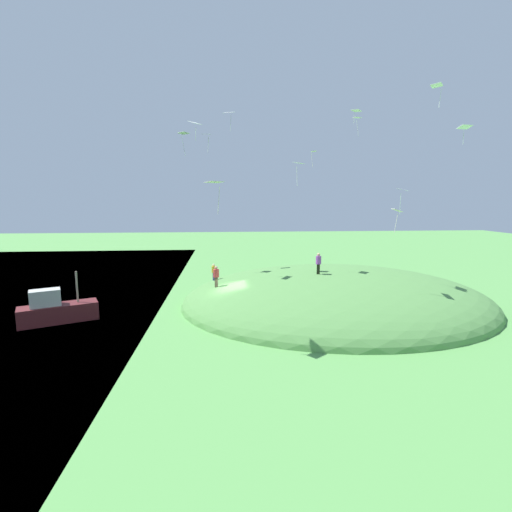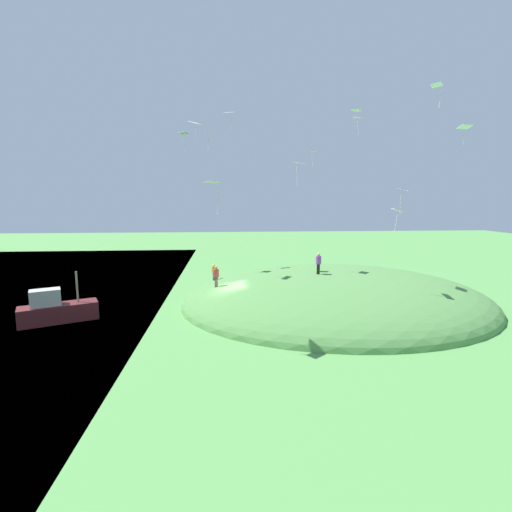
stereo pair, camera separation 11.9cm
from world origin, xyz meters
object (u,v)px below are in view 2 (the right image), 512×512
(kite_9, at_px, (437,86))
(kite_11, at_px, (184,134))
(boat_on_lake, at_px, (56,310))
(kite_12, at_px, (403,191))
(kite_2, at_px, (207,135))
(kite_5, at_px, (397,211))
(person_walking_path, at_px, (318,261))
(kite_3, at_px, (195,123))
(person_watching_kites, at_px, (216,274))
(kite_6, at_px, (465,127))
(kite_1, at_px, (214,184))
(kite_10, at_px, (299,164))
(kite_0, at_px, (229,113))
(kite_4, at_px, (358,119))
(kite_8, at_px, (356,111))
(person_with_child, at_px, (214,270))
(kite_7, at_px, (314,152))

(kite_9, height_order, kite_11, kite_9)
(boat_on_lake, xyz_separation_m, kite_12, (27.25, 1.58, 8.94))
(kite_2, height_order, kite_5, kite_2)
(person_walking_path, xyz_separation_m, kite_3, (-10.26, 1.88, 11.40))
(person_watching_kites, distance_m, kite_3, 12.66)
(kite_6, xyz_separation_m, kite_11, (-22.31, 7.33, 0.43))
(kite_1, distance_m, kite_10, 12.52)
(person_walking_path, height_order, kite_1, kite_1)
(kite_0, height_order, kite_12, kite_0)
(boat_on_lake, height_order, kite_5, kite_5)
(kite_0, relative_size, kite_1, 0.88)
(kite_5, bearing_deg, kite_6, 16.15)
(kite_12, bearing_deg, person_watching_kites, 175.72)
(kite_4, distance_m, kite_8, 9.33)
(kite_5, xyz_separation_m, kite_8, (-2.06, 3.80, 7.96))
(kite_9, bearing_deg, kite_5, 176.55)
(kite_8, bearing_deg, person_watching_kites, 178.41)
(person_walking_path, distance_m, kite_0, 14.99)
(person_with_child, height_order, kite_1, kite_1)
(kite_0, height_order, kite_8, kite_0)
(kite_10, bearing_deg, kite_9, -34.48)
(person_with_child, xyz_separation_m, kite_6, (19.72, -6.04, 12.05))
(person_walking_path, relative_size, kite_8, 1.64)
(kite_2, bearing_deg, kite_9, -31.77)
(person_with_child, height_order, kite_4, kite_4)
(person_walking_path, bearing_deg, kite_10, -35.47)
(kite_4, bearing_deg, boat_on_lake, -157.35)
(kite_0, relative_size, kite_4, 0.90)
(kite_3, xyz_separation_m, kite_6, (21.02, -3.92, -0.73))
(person_watching_kites, height_order, kite_6, kite_6)
(person_with_child, bearing_deg, kite_10, 39.01)
(kite_10, bearing_deg, kite_8, -25.26)
(person_watching_kites, xyz_separation_m, kite_11, (-2.90, 4.91, 12.16))
(kite_4, relative_size, kite_12, 0.88)
(kite_2, relative_size, kite_4, 0.93)
(kite_3, xyz_separation_m, kite_12, (16.94, -2.65, -5.54))
(kite_5, height_order, kite_7, kite_7)
(kite_0, distance_m, kite_8, 10.75)
(person_with_child, distance_m, kite_4, 21.60)
(boat_on_lake, distance_m, kite_7, 28.48)
(kite_7, relative_size, kite_10, 0.87)
(person_walking_path, height_order, kite_8, kite_8)
(boat_on_lake, distance_m, kite_10, 22.67)
(person_walking_path, xyz_separation_m, kite_6, (10.76, -2.04, 10.67))
(kite_8, xyz_separation_m, kite_12, (3.86, -0.83, -6.36))
(person_walking_path, xyz_separation_m, kite_4, (6.00, 8.74, 13.46))
(kite_0, xyz_separation_m, kite_10, (5.97, -1.35, -4.39))
(person_walking_path, bearing_deg, kite_3, 9.53)
(person_with_child, bearing_deg, person_watching_kites, -31.76)
(kite_2, xyz_separation_m, kite_9, (16.76, -10.38, 1.84))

